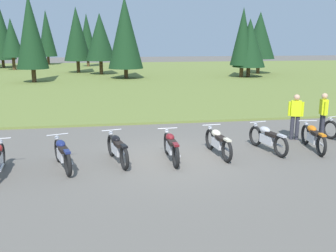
# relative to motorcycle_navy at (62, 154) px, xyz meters

# --- Properties ---
(ground_plane) EXTENTS (140.00, 140.00, 0.00)m
(ground_plane) POSITION_rel_motorcycle_navy_xyz_m (3.19, 0.37, -0.44)
(ground_plane) COLOR #605B54
(grass_moorland) EXTENTS (80.00, 44.00, 0.10)m
(grass_moorland) POSITION_rel_motorcycle_navy_xyz_m (3.19, 27.26, -0.39)
(grass_moorland) COLOR olive
(grass_moorland) RESTS_ON ground
(forest_treeline) EXTENTS (34.37, 26.00, 8.18)m
(forest_treeline) POSITION_rel_motorcycle_navy_xyz_m (-0.84, 32.61, 3.65)
(forest_treeline) COLOR #47331E
(forest_treeline) RESTS_ON ground
(motorcycle_navy) EXTENTS (0.83, 2.04, 0.88)m
(motorcycle_navy) POSITION_rel_motorcycle_navy_xyz_m (0.00, 0.00, 0.00)
(motorcycle_navy) COLOR black
(motorcycle_navy) RESTS_ON ground
(motorcycle_black) EXTENTS (0.75, 2.06, 0.88)m
(motorcycle_black) POSITION_rel_motorcycle_navy_xyz_m (1.55, 0.29, 0.00)
(motorcycle_black) COLOR black
(motorcycle_black) RESTS_ON ground
(motorcycle_maroon) EXTENTS (0.62, 2.10, 0.88)m
(motorcycle_maroon) POSITION_rel_motorcycle_navy_xyz_m (3.16, 0.23, 0.00)
(motorcycle_maroon) COLOR black
(motorcycle_maroon) RESTS_ON ground
(motorcycle_cream) EXTENTS (0.62, 2.10, 0.88)m
(motorcycle_cream) POSITION_rel_motorcycle_navy_xyz_m (4.71, 0.48, 0.00)
(motorcycle_cream) COLOR black
(motorcycle_cream) RESTS_ON ground
(motorcycle_silver) EXTENTS (0.71, 2.08, 0.88)m
(motorcycle_silver) POSITION_rel_motorcycle_navy_xyz_m (6.44, 0.66, 0.00)
(motorcycle_silver) COLOR black
(motorcycle_silver) RESTS_ON ground
(motorcycle_orange) EXTENTS (0.63, 2.09, 0.88)m
(motorcycle_orange) POSITION_rel_motorcycle_navy_xyz_m (7.99, 0.56, 0.00)
(motorcycle_orange) COLOR black
(motorcycle_orange) RESTS_ON ground
(rider_near_row_end) EXTENTS (0.31, 0.53, 1.67)m
(rider_near_row_end) POSITION_rel_motorcycle_navy_xyz_m (9.20, 2.02, 0.51)
(rider_near_row_end) COLOR #2D2D38
(rider_near_row_end) RESTS_ON ground
(rider_in_hivis_vest) EXTENTS (0.52, 0.34, 1.67)m
(rider_in_hivis_vest) POSITION_rel_motorcycle_navy_xyz_m (8.03, 1.89, 0.51)
(rider_in_hivis_vest) COLOR #2D2D38
(rider_in_hivis_vest) RESTS_ON ground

